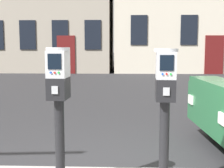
{
  "coord_description": "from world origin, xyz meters",
  "views": [
    {
      "loc": [
        0.02,
        -3.08,
        1.46
      ],
      "look_at": [
        -0.09,
        -0.22,
        1.12
      ],
      "focal_mm": 49.5,
      "sensor_mm": 36.0,
      "label": 1
    }
  ],
  "objects": [
    {
      "name": "parking_meter_near_kerb",
      "position": [
        -0.57,
        -0.32,
        1.05
      ],
      "size": [
        0.23,
        0.26,
        1.32
      ],
      "rotation": [
        0.0,
        0.0,
        -1.63
      ],
      "color": "black",
      "rests_on": "sidewalk_slab"
    },
    {
      "name": "parking_meter_twin_adjacent",
      "position": [
        0.4,
        -0.32,
        1.04
      ],
      "size": [
        0.23,
        0.26,
        1.31
      ],
      "rotation": [
        0.0,
        0.0,
        -1.63
      ],
      "color": "black",
      "rests_on": "sidewalk_slab"
    }
  ]
}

